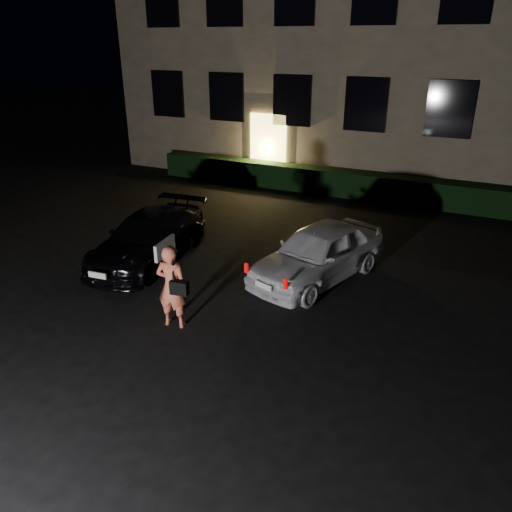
% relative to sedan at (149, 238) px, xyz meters
% --- Properties ---
extents(ground, '(80.00, 80.00, 0.00)m').
position_rel_sedan_xyz_m(ground, '(3.09, -3.13, -0.57)').
color(ground, black).
rests_on(ground, ground).
extents(building, '(20.00, 8.11, 12.00)m').
position_rel_sedan_xyz_m(building, '(3.09, 11.86, 5.43)').
color(building, brown).
rests_on(building, ground).
extents(hedge, '(15.00, 0.70, 0.85)m').
position_rel_sedan_xyz_m(hedge, '(3.09, 7.37, -0.15)').
color(hedge, black).
rests_on(hedge, ground).
extents(sedan, '(2.03, 4.11, 1.14)m').
position_rel_sedan_xyz_m(sedan, '(0.00, 0.00, 0.00)').
color(sedan, black).
rests_on(sedan, ground).
extents(hatch, '(2.51, 3.95, 1.25)m').
position_rel_sedan_xyz_m(hatch, '(4.04, 0.80, 0.06)').
color(hatch, white).
rests_on(hatch, ground).
extents(man, '(0.72, 0.48, 1.63)m').
position_rel_sedan_xyz_m(man, '(2.28, -2.28, 0.25)').
color(man, '#D56249').
rests_on(man, ground).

